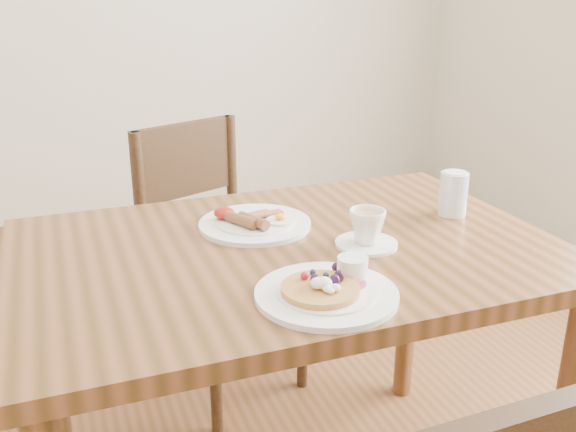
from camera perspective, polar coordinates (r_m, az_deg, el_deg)
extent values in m
cube|color=brown|center=(1.44, 0.00, -3.36)|extent=(1.20, 0.80, 0.04)
cylinder|color=brown|center=(1.65, 23.32, -16.91)|extent=(0.06, 0.06, 0.71)
cylinder|color=brown|center=(2.10, 10.64, -7.14)|extent=(0.06, 0.06, 0.71)
cylinder|color=brown|center=(1.84, -20.32, -12.31)|extent=(0.06, 0.06, 0.71)
cube|color=#3E2616|center=(2.08, -5.72, -4.29)|extent=(0.55, 0.55, 0.04)
cylinder|color=#3E2616|center=(1.97, -6.50, -13.61)|extent=(0.04, 0.04, 0.43)
cylinder|color=#3E2616|center=(2.17, 1.29, -10.09)|extent=(0.04, 0.04, 0.43)
cylinder|color=#3E2616|center=(2.23, -12.09, -9.61)|extent=(0.04, 0.04, 0.43)
cylinder|color=#3E2616|center=(2.41, -4.71, -6.89)|extent=(0.04, 0.04, 0.43)
cylinder|color=#3E2616|center=(2.24, -5.04, 3.44)|extent=(0.04, 0.04, 0.43)
cylinder|color=#3E2616|center=(2.05, -13.00, 1.40)|extent=(0.04, 0.04, 0.43)
cube|color=#3E2616|center=(2.12, -9.14, 4.97)|extent=(0.36, 0.17, 0.24)
cylinder|color=white|center=(1.21, 3.43, -6.97)|extent=(0.27, 0.27, 0.01)
cylinder|color=white|center=(1.20, 3.44, -6.67)|extent=(0.19, 0.19, 0.01)
cylinder|color=#B22D59|center=(1.23, 5.39, -5.94)|extent=(0.07, 0.07, 0.00)
cylinder|color=#C68C47|center=(1.19, 2.88, -6.51)|extent=(0.15, 0.15, 0.01)
ellipsoid|color=white|center=(1.18, 2.77, -5.91)|extent=(0.03, 0.03, 0.02)
ellipsoid|color=white|center=(1.16, 3.94, -6.47)|extent=(0.02, 0.02, 0.01)
cylinder|color=white|center=(1.25, 5.75, -4.52)|extent=(0.06, 0.06, 0.04)
cylinder|color=#591E07|center=(1.24, 5.77, -3.85)|extent=(0.05, 0.05, 0.00)
sphere|color=black|center=(1.21, 3.92, -5.34)|extent=(0.02, 0.02, 0.02)
sphere|color=#1E234C|center=(1.23, 3.39, -5.10)|extent=(0.01, 0.01, 0.01)
sphere|color=#1E234C|center=(1.23, 2.04, -5.04)|extent=(0.01, 0.01, 0.01)
sphere|color=#B21938|center=(1.20, 2.09, -5.54)|extent=(0.02, 0.02, 0.02)
sphere|color=black|center=(1.18, 2.16, -5.92)|extent=(0.02, 0.02, 0.02)
sphere|color=#1E234C|center=(1.17, 3.38, -6.40)|extent=(0.01, 0.01, 0.01)
sphere|color=black|center=(1.19, 3.90, -5.70)|extent=(0.02, 0.02, 0.02)
sphere|color=#1E234C|center=(1.19, 7.31, -6.66)|extent=(0.01, 0.01, 0.01)
sphere|color=#B21938|center=(1.23, 7.06, -5.82)|extent=(0.01, 0.01, 0.01)
sphere|color=black|center=(1.25, 5.99, -4.97)|extent=(0.02, 0.02, 0.02)
sphere|color=#1E234C|center=(1.27, 4.36, -4.73)|extent=(0.01, 0.01, 0.01)
cylinder|color=white|center=(1.54, -2.96, -0.73)|extent=(0.27, 0.27, 0.01)
cylinder|color=white|center=(1.54, -2.96, -0.49)|extent=(0.19, 0.19, 0.01)
cylinder|color=brown|center=(1.51, -4.19, -0.36)|extent=(0.06, 0.10, 0.03)
cylinder|color=brown|center=(1.50, -3.11, -0.43)|extent=(0.06, 0.10, 0.03)
cube|color=maroon|center=(1.57, -2.96, 0.16)|extent=(0.08, 0.04, 0.01)
cube|color=maroon|center=(1.56, -1.92, 0.23)|extent=(0.08, 0.03, 0.01)
cylinder|color=white|center=(1.53, -0.66, -0.39)|extent=(0.07, 0.07, 0.00)
ellipsoid|color=yellow|center=(1.53, -0.66, -0.04)|extent=(0.03, 0.03, 0.01)
ellipsoid|color=#A5190F|center=(1.55, -5.71, 0.28)|extent=(0.05, 0.05, 0.03)
cylinder|color=white|center=(1.44, 6.97, -2.47)|extent=(0.14, 0.14, 0.01)
imported|color=white|center=(1.43, 7.04, -0.90)|extent=(0.12, 0.12, 0.08)
cylinder|color=tan|center=(1.42, 7.09, 0.08)|extent=(0.07, 0.07, 0.00)
cylinder|color=silver|center=(1.66, 14.48, 1.92)|extent=(0.07, 0.07, 0.11)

